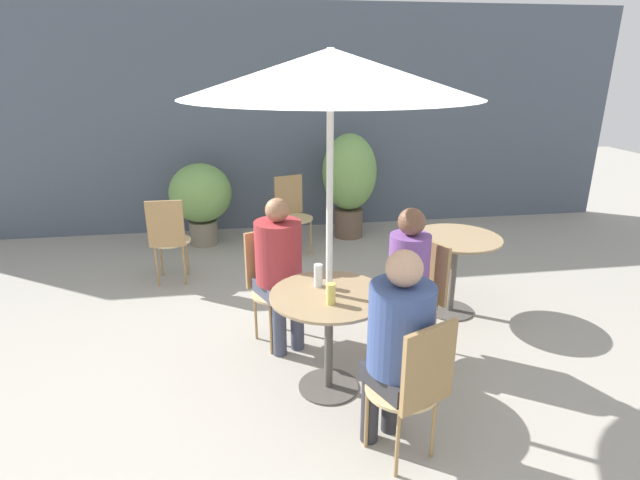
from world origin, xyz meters
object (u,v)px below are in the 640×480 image
(bistro_chair_2, at_px, (271,277))
(beer_glass_1, at_px, (318,275))
(potted_plant_1, at_px, (349,177))
(bistro_chair_0, at_px, (415,382))
(cafe_table_near, at_px, (329,317))
(bistro_chair_3, at_px, (168,234))
(cafe_table_far, at_px, (455,255))
(seated_person_1, at_px, (407,272))
(seated_person_2, at_px, (280,262))
(bistro_chair_4, at_px, (292,208))
(umbrella, at_px, (330,74))
(seated_person_0, at_px, (398,338))
(potted_plant_0, at_px, (201,196))
(bistro_chair_1, at_px, (421,290))
(beer_glass_0, at_px, (331,294))

(bistro_chair_2, xyz_separation_m, beer_glass_1, (0.30, -0.65, 0.27))
(potted_plant_1, bearing_deg, bistro_chair_0, -96.85)
(cafe_table_near, relative_size, bistro_chair_3, 0.86)
(cafe_table_far, distance_m, seated_person_1, 1.01)
(bistro_chair_2, xyz_separation_m, seated_person_2, (0.06, -0.14, 0.18))
(bistro_chair_4, xyz_separation_m, umbrella, (-0.03, -2.86, 1.61))
(seated_person_0, xyz_separation_m, potted_plant_1, (0.56, 3.96, 0.06))
(seated_person_1, relative_size, potted_plant_0, 1.18)
(bistro_chair_3, height_order, seated_person_0, seated_person_0)
(cafe_table_near, height_order, bistro_chair_1, bistro_chair_1)
(bistro_chair_1, bearing_deg, bistro_chair_0, -45.00)
(bistro_chair_2, distance_m, potted_plant_1, 2.80)
(seated_person_1, bearing_deg, bistro_chair_2, -140.61)
(bistro_chair_1, distance_m, umbrella, 1.83)
(bistro_chair_1, distance_m, seated_person_0, 1.13)
(cafe_table_far, distance_m, bistro_chair_3, 2.89)
(cafe_table_near, relative_size, bistro_chair_4, 0.86)
(bistro_chair_4, height_order, beer_glass_1, bistro_chair_4)
(seated_person_0, height_order, beer_glass_0, seated_person_0)
(bistro_chair_0, height_order, beer_glass_1, bistro_chair_0)
(beer_glass_0, height_order, beer_glass_1, beer_glass_1)
(cafe_table_far, distance_m, bistro_chair_4, 2.28)
(cafe_table_near, distance_m, seated_person_1, 0.73)
(bistro_chair_0, xyz_separation_m, bistro_chair_2, (-0.70, 1.58, 0.00))
(bistro_chair_0, xyz_separation_m, bistro_chair_1, (0.44, 1.14, 0.00))
(cafe_table_near, height_order, potted_plant_0, potted_plant_0)
(cafe_table_far, relative_size, potted_plant_1, 0.58)
(bistro_chair_2, xyz_separation_m, beer_glass_0, (0.34, -0.94, 0.26))
(seated_person_0, bearing_deg, beer_glass_0, -82.95)
(seated_person_0, bearing_deg, cafe_table_far, -146.79)
(potted_plant_0, bearing_deg, potted_plant_1, 0.40)
(bistro_chair_0, distance_m, beer_glass_0, 0.78)
(potted_plant_0, distance_m, potted_plant_1, 1.94)
(seated_person_1, relative_size, beer_glass_1, 7.60)
(bistro_chair_1, relative_size, seated_person_0, 0.73)
(beer_glass_0, bearing_deg, bistro_chair_4, 89.18)
(seated_person_2, xyz_separation_m, beer_glass_1, (0.23, -0.51, 0.09))
(seated_person_0, xyz_separation_m, seated_person_1, (0.36, 0.93, -0.01))
(cafe_table_far, height_order, seated_person_0, seated_person_0)
(bistro_chair_2, height_order, potted_plant_0, potted_plant_0)
(seated_person_0, bearing_deg, beer_glass_1, -90.46)
(bistro_chair_4, xyz_separation_m, seated_person_2, (-0.32, -2.21, 0.18))
(bistro_chair_4, distance_m, potted_plant_1, 0.97)
(bistro_chair_0, bearing_deg, bistro_chair_2, -90.00)
(potted_plant_1, bearing_deg, bistro_chair_3, -149.89)
(potted_plant_0, bearing_deg, bistro_chair_3, -101.44)
(cafe_table_near, relative_size, potted_plant_1, 0.59)
(seated_person_2, bearing_deg, potted_plant_1, 43.07)
(potted_plant_1, bearing_deg, cafe_table_near, -104.29)
(bistro_chair_1, xyz_separation_m, beer_glass_1, (-0.84, -0.21, 0.27))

